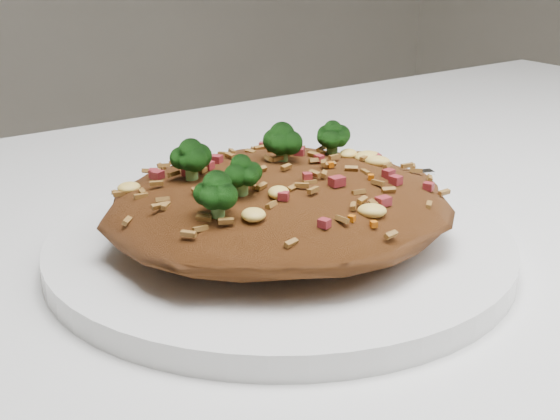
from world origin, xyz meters
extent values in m
cube|color=white|center=(0.00, 0.00, 0.73)|extent=(1.20, 0.80, 0.04)
cylinder|color=olive|center=(0.54, 0.34, 0.35)|extent=(0.06, 0.06, 0.71)
cylinder|color=white|center=(-0.07, 0.04, 0.76)|extent=(0.27, 0.27, 0.01)
ellipsoid|color=brown|center=(-0.07, 0.04, 0.78)|extent=(0.20, 0.18, 0.04)
ellipsoid|color=black|center=(-0.05, 0.06, 0.81)|extent=(0.02, 0.02, 0.02)
ellipsoid|color=black|center=(-0.01, 0.06, 0.81)|extent=(0.02, 0.02, 0.02)
ellipsoid|color=black|center=(-0.10, 0.03, 0.81)|extent=(0.02, 0.02, 0.02)
ellipsoid|color=black|center=(-0.12, 0.02, 0.81)|extent=(0.02, 0.02, 0.02)
ellipsoid|color=black|center=(-0.11, 0.07, 0.81)|extent=(0.02, 0.02, 0.02)
cube|color=silver|center=(0.05, 0.08, 0.77)|extent=(0.10, 0.04, 0.00)
cube|color=silver|center=(-0.04, 0.11, 0.77)|extent=(0.04, 0.03, 0.00)
camera|label=1|loc=(-0.31, -0.30, 0.93)|focal=50.00mm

